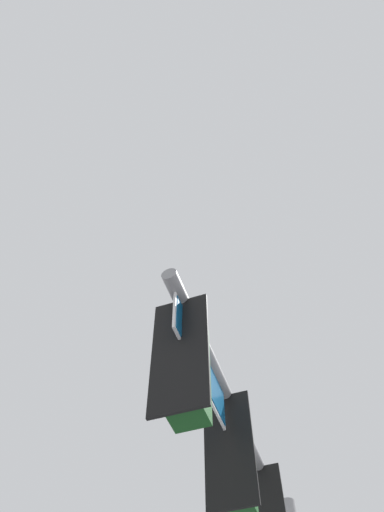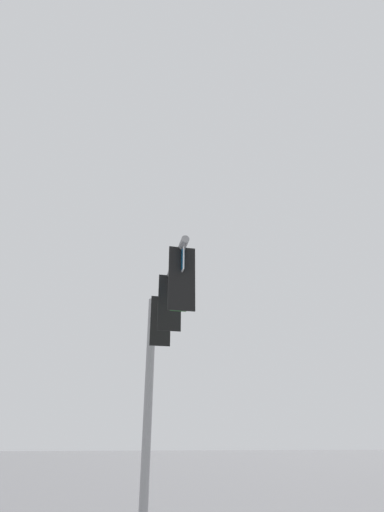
{
  "view_description": "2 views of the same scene",
  "coord_description": "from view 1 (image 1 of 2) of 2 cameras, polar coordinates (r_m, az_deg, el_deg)",
  "views": [
    {
      "loc": [
        2.93,
        -6.69,
        1.8
      ],
      "look_at": [
        -0.64,
        -7.34,
        7.0
      ],
      "focal_mm": 35.0,
      "sensor_mm": 36.0,
      "label": 1
    },
    {
      "loc": [
        6.56,
        -9.69,
        1.94
      ],
      "look_at": [
        -3.79,
        -5.75,
        7.23
      ],
      "focal_mm": 28.0,
      "sensor_mm": 36.0,
      "label": 2
    }
  ],
  "objects": []
}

